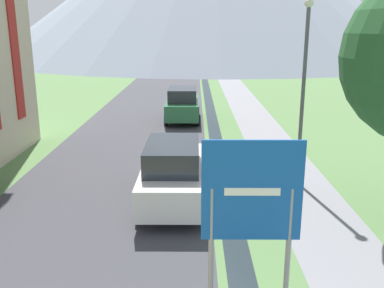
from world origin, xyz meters
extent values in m
plane|color=#517542|center=(0.00, 20.00, 0.00)|extent=(160.00, 160.00, 0.00)
cube|color=#38383D|center=(-2.50, 30.00, 0.00)|extent=(6.40, 60.00, 0.01)
cube|color=slate|center=(3.60, 30.00, 0.00)|extent=(2.20, 60.00, 0.01)
cube|color=black|center=(1.20, 30.00, 0.00)|extent=(0.60, 60.00, 0.00)
cube|color=maroon|center=(-6.83, 14.31, 5.54)|extent=(0.06, 0.70, 8.31)
cylinder|color=gray|center=(0.53, 4.18, 1.13)|extent=(0.10, 0.10, 2.26)
cylinder|color=gray|center=(1.93, 4.18, 1.13)|extent=(0.10, 0.10, 2.26)
cube|color=#1451AD|center=(1.23, 4.16, 2.21)|extent=(1.77, 0.05, 1.84)
cube|color=white|center=(1.23, 4.13, 2.21)|extent=(0.97, 0.02, 0.14)
cube|color=silver|center=(-0.40, 9.02, 0.72)|extent=(1.74, 4.51, 0.84)
cube|color=#23282D|center=(-0.40, 8.80, 1.48)|extent=(1.48, 2.48, 0.68)
cylinder|color=black|center=(-1.23, 10.42, 0.30)|extent=(0.18, 0.60, 0.60)
cylinder|color=black|center=(0.43, 10.42, 0.30)|extent=(0.18, 0.60, 0.60)
cylinder|color=black|center=(-1.23, 7.62, 0.30)|extent=(0.18, 0.60, 0.60)
cylinder|color=black|center=(0.43, 7.62, 0.30)|extent=(0.18, 0.60, 0.60)
cube|color=#28663D|center=(-0.44, 20.35, 0.72)|extent=(1.75, 4.21, 0.84)
cube|color=#23282D|center=(-0.44, 20.14, 1.48)|extent=(1.49, 2.31, 0.68)
cylinder|color=black|center=(-1.27, 21.66, 0.30)|extent=(0.18, 0.60, 0.60)
cylinder|color=black|center=(0.40, 21.66, 0.30)|extent=(0.18, 0.60, 0.60)
cylinder|color=black|center=(-1.27, 19.05, 0.30)|extent=(0.18, 0.60, 0.60)
cylinder|color=black|center=(0.40, 19.05, 0.30)|extent=(0.18, 0.60, 0.60)
cylinder|color=#515156|center=(3.61, 10.53, 2.77)|extent=(0.12, 0.12, 5.54)
sphere|color=silver|center=(3.61, 10.53, 5.66)|extent=(0.28, 0.28, 0.28)
camera|label=1|loc=(0.23, -2.78, 4.95)|focal=40.00mm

